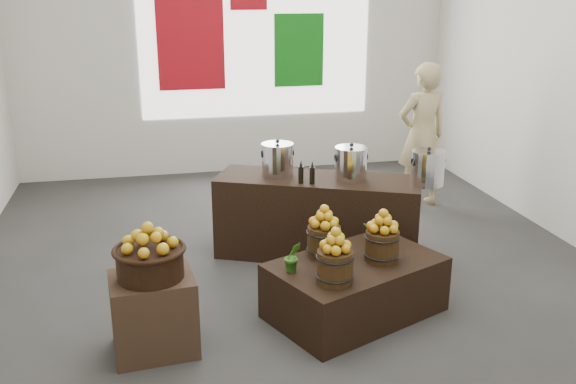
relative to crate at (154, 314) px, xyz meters
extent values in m
plane|color=#353533|center=(1.27, 1.16, -0.30)|extent=(7.00, 7.00, 0.00)
cube|color=silver|center=(1.27, 4.66, 1.70)|extent=(6.00, 0.04, 4.00)
cube|color=white|center=(1.57, 4.64, 1.70)|extent=(3.20, 0.02, 2.40)
cube|color=#A90D17|center=(0.67, 4.63, 1.60)|extent=(0.90, 0.04, 1.40)
cube|color=#116D14|center=(2.17, 4.63, 1.40)|extent=(0.70, 0.04, 1.00)
cube|color=#452E20|center=(0.00, 0.00, 0.00)|extent=(0.64, 0.54, 0.59)
cylinder|color=black|center=(0.00, 0.00, 0.40)|extent=(0.47, 0.47, 0.21)
cube|color=black|center=(1.61, 0.22, -0.06)|extent=(1.57, 1.30, 0.47)
cylinder|color=#3D2710|center=(1.33, -0.11, 0.30)|extent=(0.27, 0.27, 0.25)
cylinder|color=#3D2710|center=(1.81, 0.19, 0.30)|extent=(0.27, 0.27, 0.25)
cylinder|color=#3D2710|center=(1.39, 0.39, 0.30)|extent=(0.27, 0.27, 0.25)
imported|color=#296615|center=(1.89, 0.55, 0.29)|extent=(0.27, 0.26, 0.24)
imported|color=#296615|center=(1.07, 0.14, 0.29)|extent=(0.15, 0.12, 0.25)
cube|color=black|center=(1.61, 1.45, 0.11)|extent=(2.04, 1.37, 0.80)
cylinder|color=silver|center=(1.25, 1.61, 0.66)|extent=(0.30, 0.30, 0.30)
cylinder|color=silver|center=(1.90, 1.32, 0.66)|extent=(0.30, 0.30, 0.30)
cylinder|color=silver|center=(2.55, 1.03, 0.66)|extent=(0.30, 0.30, 0.30)
imported|color=tan|center=(3.21, 2.66, 0.57)|extent=(0.68, 0.50, 1.74)
camera|label=1|loc=(0.07, -4.28, 2.29)|focal=40.00mm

